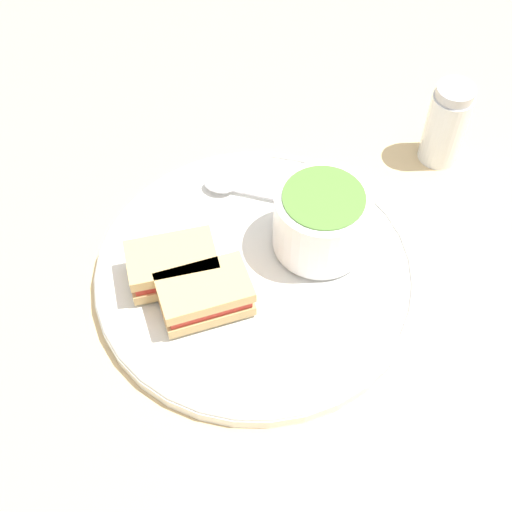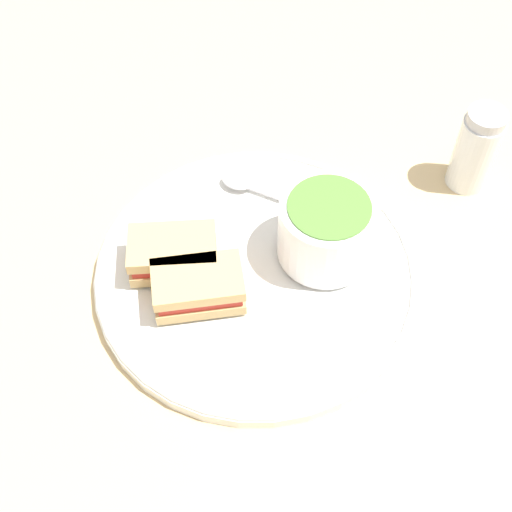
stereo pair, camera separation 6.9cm
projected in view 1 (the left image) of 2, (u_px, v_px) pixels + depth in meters
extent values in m
plane|color=#D1B27F|center=(256.00, 277.00, 0.72)|extent=(2.40, 2.40, 0.00)
cylinder|color=white|center=(256.00, 274.00, 0.71)|extent=(0.32, 0.32, 0.01)
torus|color=white|center=(256.00, 269.00, 0.71)|extent=(0.32, 0.32, 0.01)
cylinder|color=white|center=(319.00, 240.00, 0.72)|extent=(0.05, 0.05, 0.01)
cylinder|color=white|center=(321.00, 221.00, 0.69)|extent=(0.09, 0.09, 0.07)
cylinder|color=#568938|center=(324.00, 199.00, 0.67)|extent=(0.08, 0.08, 0.01)
cube|color=silver|center=(274.00, 198.00, 0.76)|extent=(0.01, 0.10, 0.00)
ellipsoid|color=silver|center=(220.00, 184.00, 0.76)|extent=(0.03, 0.04, 0.01)
cube|color=tan|center=(174.00, 272.00, 0.69)|extent=(0.09, 0.10, 0.01)
cube|color=#B72D23|center=(172.00, 265.00, 0.68)|extent=(0.08, 0.09, 0.01)
cube|color=tan|center=(171.00, 258.00, 0.67)|extent=(0.09, 0.10, 0.01)
cube|color=tan|center=(206.00, 301.00, 0.67)|extent=(0.09, 0.10, 0.01)
cube|color=#B72D23|center=(205.00, 294.00, 0.66)|extent=(0.09, 0.09, 0.01)
cube|color=tan|center=(204.00, 288.00, 0.66)|extent=(0.09, 0.10, 0.01)
cylinder|color=silver|center=(445.00, 128.00, 0.78)|extent=(0.04, 0.04, 0.09)
cylinder|color=#B7B7BC|center=(456.00, 93.00, 0.74)|extent=(0.04, 0.04, 0.01)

